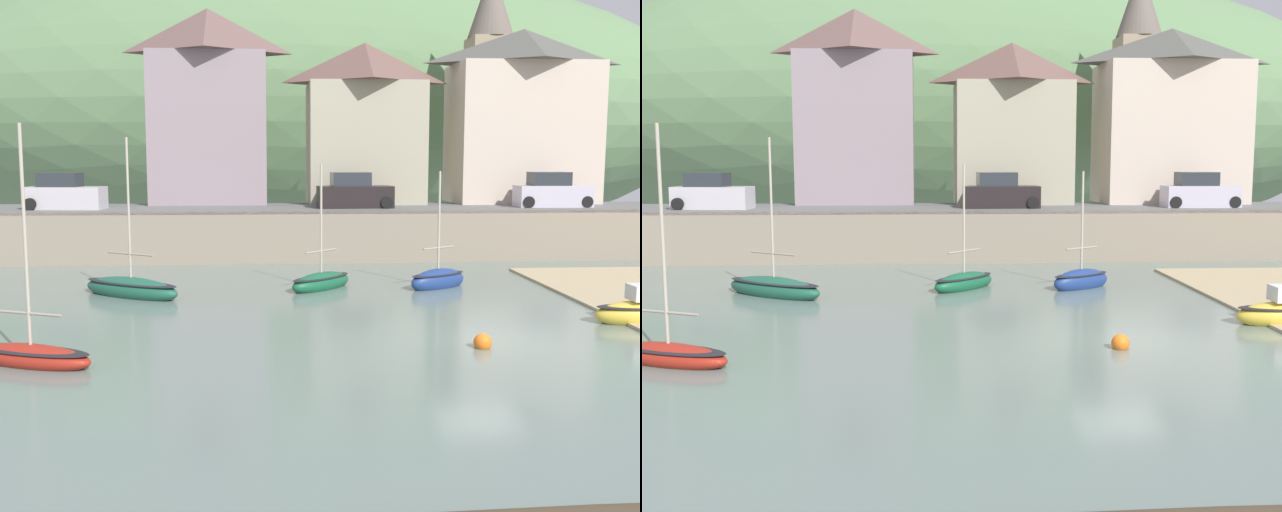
{
  "view_description": "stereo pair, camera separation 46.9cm",
  "coord_description": "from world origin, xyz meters",
  "views": [
    {
      "loc": [
        -6.16,
        -21.06,
        5.24
      ],
      "look_at": [
        -4.18,
        6.97,
        1.54
      ],
      "focal_mm": 42.78,
      "sensor_mm": 36.0,
      "label": 1
    },
    {
      "loc": [
        -5.69,
        -21.09,
        5.24
      ],
      "look_at": [
        -4.18,
        6.97,
        1.54
      ],
      "focal_mm": 42.78,
      "sensor_mm": 36.0,
      "label": 2
    }
  ],
  "objects": [
    {
      "name": "quay_seawall",
      "position": [
        0.0,
        17.5,
        1.36
      ],
      "size": [
        48.0,
        9.4,
        2.4
      ],
      "color": "gray",
      "rests_on": "ground"
    },
    {
      "name": "hillside_backdrop",
      "position": [
        -2.56,
        55.2,
        9.42
      ],
      "size": [
        80.0,
        44.0,
        26.91
      ],
      "color": "#5B7E51",
      "rests_on": "ground"
    },
    {
      "name": "waterfront_building_left",
      "position": [
        -9.51,
        25.2,
        8.2
      ],
      "size": [
        7.09,
        4.78,
        11.38
      ],
      "color": "gray",
      "rests_on": "ground"
    },
    {
      "name": "waterfront_building_centre",
      "position": [
        -0.21,
        25.2,
        7.25
      ],
      "size": [
        7.11,
        5.55,
        9.52
      ],
      "color": "#A19D83",
      "rests_on": "ground"
    },
    {
      "name": "waterfront_building_right",
      "position": [
        9.46,
        25.2,
        7.69
      ],
      "size": [
        8.73,
        5.52,
        10.43
      ],
      "color": "beige",
      "rests_on": "ground"
    },
    {
      "name": "church_with_spire",
      "position": [
        8.57,
        29.2,
        10.17
      ],
      "size": [
        3.0,
        3.0,
        15.08
      ],
      "color": "tan",
      "rests_on": "ground"
    },
    {
      "name": "sailboat_tall_mast",
      "position": [
        -4.01,
        8.7,
        0.29
      ],
      "size": [
        3.02,
        3.04,
        5.12
      ],
      "rotation": [
        0.0,
        0.0,
        0.79
      ],
      "color": "#155536",
      "rests_on": "ground"
    },
    {
      "name": "motorboat_with_cabin",
      "position": [
        0.68,
        8.63,
        0.33
      ],
      "size": [
        2.87,
        2.33,
        4.87
      ],
      "rotation": [
        0.0,
        0.0,
        0.58
      ],
      "color": "navy",
      "rests_on": "ground"
    },
    {
      "name": "sailboat_far_left",
      "position": [
        -11.26,
        7.59,
        0.31
      ],
      "size": [
        4.35,
        3.46,
        6.13
      ],
      "rotation": [
        0.0,
        0.0,
        -0.59
      ],
      "color": "#1C553F",
      "rests_on": "ground"
    },
    {
      "name": "sailboat_nearest_shore",
      "position": [
        -12.13,
        -1.84,
        0.26
      ],
      "size": [
        3.65,
        2.33,
        6.19
      ],
      "rotation": [
        0.0,
        0.0,
        -0.4
      ],
      "color": "maroon",
      "rests_on": "ground"
    },
    {
      "name": "parked_car_near_slipway",
      "position": [
        -16.96,
        20.7,
        3.2
      ],
      "size": [
        4.25,
        2.11,
        1.95
      ],
      "rotation": [
        0.0,
        0.0,
        -0.1
      ],
      "color": "#BCB9BE",
      "rests_on": "ground"
    },
    {
      "name": "parked_car_by_wall",
      "position": [
        -1.33,
        20.7,
        3.2
      ],
      "size": [
        4.18,
        1.92,
        1.95
      ],
      "rotation": [
        0.0,
        0.0,
        0.05
      ],
      "color": "black",
      "rests_on": "ground"
    },
    {
      "name": "parked_car_end_of_row",
      "position": [
        9.84,
        20.7,
        3.2
      ],
      "size": [
        4.12,
        1.82,
        1.95
      ],
      "rotation": [
        0.0,
        0.0,
        -0.01
      ],
      "color": "#BAB3C4",
      "rests_on": "ground"
    },
    {
      "name": "mooring_buoy",
      "position": [
        -0.25,
        -0.99,
        0.15
      ],
      "size": [
        0.5,
        0.5,
        0.5
      ],
      "color": "orange",
      "rests_on": "ground"
    }
  ]
}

